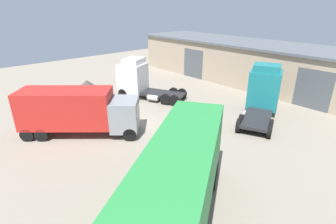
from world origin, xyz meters
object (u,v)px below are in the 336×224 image
at_px(box_truck_grey, 78,110).
at_px(tractor_unit_teal, 263,92).
at_px(gravel_pile, 88,88).
at_px(oil_drum, 193,130).
at_px(tractor_unit_white, 138,79).
at_px(container_trailer_green, 181,176).
at_px(traffic_cone, 92,106).

relative_size(box_truck_grey, tractor_unit_teal, 1.11).
xyz_separation_m(gravel_pile, oil_drum, (13.37, 1.70, -0.44)).
relative_size(tractor_unit_white, container_trailer_green, 0.77).
distance_m(tractor_unit_teal, oil_drum, 7.65).
height_order(box_truck_grey, tractor_unit_teal, tractor_unit_teal).
height_order(tractor_unit_teal, gravel_pile, tractor_unit_teal).
xyz_separation_m(box_truck_grey, oil_drum, (5.79, 6.00, -1.49)).
distance_m(container_trailer_green, gravel_pile, 19.37).
height_order(tractor_unit_teal, oil_drum, tractor_unit_teal).
xyz_separation_m(tractor_unit_teal, traffic_cone, (-11.02, -10.36, -1.78)).
bearing_deg(oil_drum, traffic_cone, -163.51).
relative_size(tractor_unit_white, gravel_pile, 1.74).
height_order(tractor_unit_white, box_truck_grey, tractor_unit_white).
height_order(container_trailer_green, oil_drum, container_trailer_green).
relative_size(gravel_pile, traffic_cone, 7.39).
bearing_deg(tractor_unit_teal, gravel_pile, 98.73).
bearing_deg(oil_drum, container_trailer_green, -50.80).
xyz_separation_m(tractor_unit_white, box_truck_grey, (4.02, -8.12, 0.07)).
bearing_deg(tractor_unit_teal, tractor_unit_white, 92.44).
distance_m(oil_drum, traffic_cone, 10.39).
bearing_deg(container_trailer_green, box_truck_grey, -125.75).
bearing_deg(traffic_cone, tractor_unit_teal, 43.22).
bearing_deg(tractor_unit_teal, container_trailer_green, 173.45).
xyz_separation_m(gravel_pile, traffic_cone, (3.40, -1.25, -0.62)).
relative_size(gravel_pile, oil_drum, 4.62).
bearing_deg(tractor_unit_white, tractor_unit_teal, 179.56).
distance_m(box_truck_grey, tractor_unit_teal, 15.06).
distance_m(tractor_unit_white, gravel_pile, 5.31).
bearing_deg(container_trailer_green, tractor_unit_teal, 163.91).
relative_size(tractor_unit_teal, gravel_pile, 1.73).
distance_m(container_trailer_green, oil_drum, 8.68).
bearing_deg(box_truck_grey, oil_drum, -2.72).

